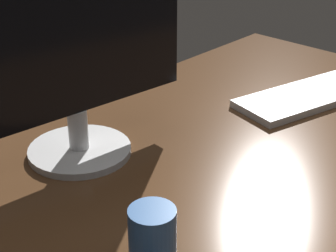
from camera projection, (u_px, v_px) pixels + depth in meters
desk at (227, 158)px, 111.71cm from camera, size 140.00×84.00×2.00cm
monitor at (71, 45)px, 100.99cm from camera, size 48.97×20.44×42.41cm
keyboard at (318, 93)px, 136.32cm from camera, size 46.38×24.42×1.74cm
coffee_mug at (152, 235)px, 80.81cm from camera, size 7.08×7.08×8.80cm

